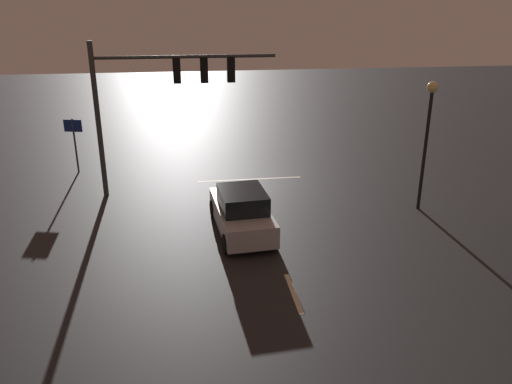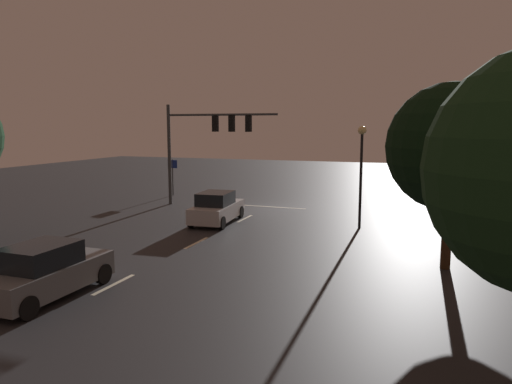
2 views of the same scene
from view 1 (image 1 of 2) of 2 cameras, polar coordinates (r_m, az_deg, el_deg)
The scene contains 8 objects.
ground_plane at distance 24.33m, azimuth -0.63°, elevation 1.23°, with size 80.00×80.00×0.00m, color #232326.
traffic_signal_assembly at distance 22.09m, azimuth -10.44°, elevation 11.51°, with size 7.65×0.47×6.61m.
lane_dash_far at distance 20.64m, azimuth 0.80°, elevation -2.46°, with size 2.20×0.16×0.01m, color beige.
lane_dash_mid at distance 15.40m, azimuth 4.25°, elevation -11.24°, with size 2.20×0.16×0.01m, color beige.
stop_bar at distance 24.56m, azimuth -0.71°, elevation 1.43°, with size 5.00×0.16×0.01m, color beige.
car_approaching at distance 18.79m, azimuth -1.60°, elevation -2.26°, with size 2.21×4.48×1.70m.
street_lamp_left_kerb at distance 21.15m, azimuth 18.77°, elevation 7.41°, with size 0.44×0.44×5.24m.
route_sign at distance 26.62m, azimuth -19.76°, elevation 6.15°, with size 0.89×0.27×2.73m.
Camera 1 is at (2.92, 22.73, 8.18)m, focal length 35.66 mm.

